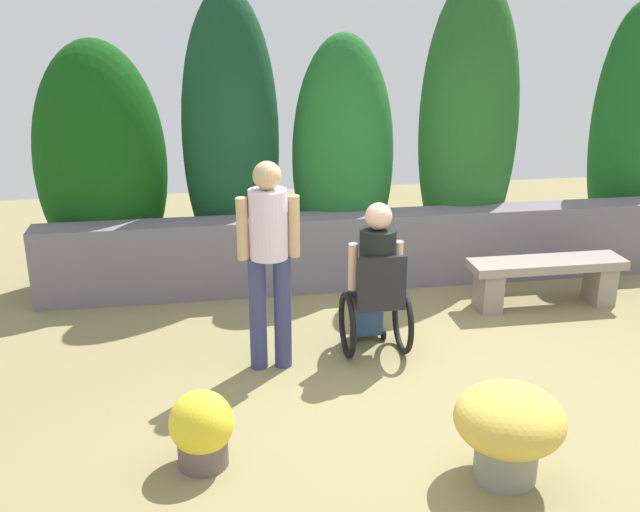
% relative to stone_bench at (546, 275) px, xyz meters
% --- Properties ---
extents(ground_plane, '(12.72, 12.72, 0.00)m').
position_rel_stone_bench_xyz_m(ground_plane, '(-1.54, -1.27, -0.31)').
color(ground_plane, '#887D51').
extents(stone_retaining_wall, '(6.79, 0.37, 0.78)m').
position_rel_stone_bench_xyz_m(stone_retaining_wall, '(-1.54, 0.83, 0.08)').
color(stone_retaining_wall, slate).
rests_on(stone_retaining_wall, ground).
extents(hedge_backdrop, '(6.98, 1.04, 3.14)m').
position_rel_stone_bench_xyz_m(hedge_backdrop, '(-1.87, 1.36, 1.09)').
color(hedge_backdrop, '#124A12').
rests_on(hedge_backdrop, ground).
extents(stone_bench, '(1.53, 0.37, 0.47)m').
position_rel_stone_bench_xyz_m(stone_bench, '(0.00, 0.00, 0.00)').
color(stone_bench, gray).
rests_on(stone_bench, ground).
extents(person_in_wheelchair, '(0.53, 0.66, 1.33)m').
position_rel_stone_bench_xyz_m(person_in_wheelchair, '(-1.89, -0.71, 0.31)').
color(person_in_wheelchair, black).
rests_on(person_in_wheelchair, ground).
extents(person_standing_companion, '(0.49, 0.30, 1.71)m').
position_rel_stone_bench_xyz_m(person_standing_companion, '(-2.78, -0.84, 0.68)').
color(person_standing_companion, navy).
rests_on(person_standing_companion, ground).
extents(flower_pot_purple_near, '(0.41, 0.41, 0.52)m').
position_rel_stone_bench_xyz_m(flower_pot_purple_near, '(-3.35, -2.12, -0.06)').
color(flower_pot_purple_near, '#655252').
rests_on(flower_pot_purple_near, ground).
extents(flower_pot_terracotta_by_wall, '(0.69, 0.69, 0.62)m').
position_rel_stone_bench_xyz_m(flower_pot_terracotta_by_wall, '(-1.48, -2.57, 0.05)').
color(flower_pot_terracotta_by_wall, gray).
rests_on(flower_pot_terracotta_by_wall, ground).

